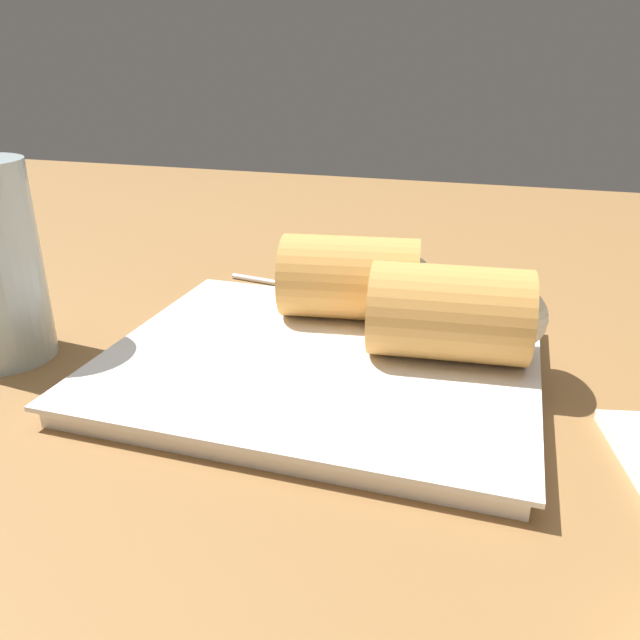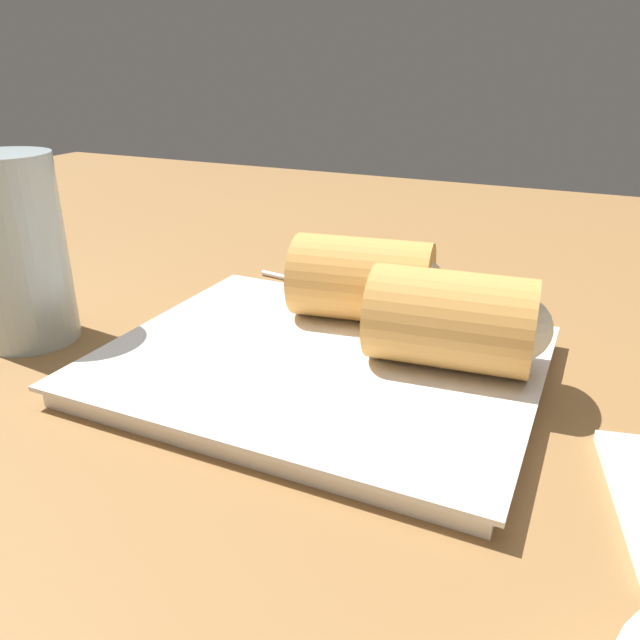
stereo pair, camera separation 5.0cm
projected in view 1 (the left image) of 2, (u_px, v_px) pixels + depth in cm
name	position (u px, v px, depth cm)	size (l,w,h in cm)	color
table_surface	(296.00, 377.00, 43.09)	(180.00, 140.00, 2.00)	olive
serving_plate	(320.00, 364.00, 41.02)	(27.54, 22.45, 1.50)	white
roll_front_left	(458.00, 314.00, 39.19)	(11.19, 7.01, 6.06)	#D19347
roll_front_right	(358.00, 278.00, 45.41)	(11.29, 7.47, 6.06)	#D19347
spoon	(363.00, 294.00, 53.62)	(16.78, 4.08, 1.25)	silver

